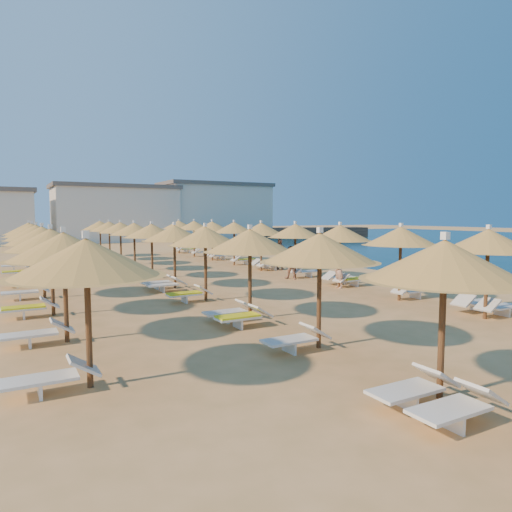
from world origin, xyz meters
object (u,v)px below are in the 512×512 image
beachgoer_c (280,254)px  beachgoer_a (339,271)px  beachgoer_b (292,263)px  jetty (275,233)px  parasol_row_west (174,234)px  parasol_row_east (295,232)px

beachgoer_c → beachgoer_a: size_ratio=1.19×
beachgoer_c → beachgoer_b: bearing=-92.6°
jetty → beachgoer_a: size_ratio=18.54×
beachgoer_b → beachgoer_a: size_ratio=1.09×
parasol_row_west → beachgoer_c: parasol_row_west is taller
parasol_row_east → beachgoer_a: (-0.06, -3.77, -1.71)m
parasol_row_west → beachgoer_c: (8.13, 3.81, -1.55)m
beachgoer_c → beachgoer_a: beachgoer_c is taller
parasol_row_west → beachgoer_a: bearing=-29.4°
beachgoer_c → beachgoer_a: 7.72m
beachgoer_b → parasol_row_west: bearing=-122.9°
beachgoer_a → beachgoer_b: bearing=-167.7°
jetty → parasol_row_east: size_ratio=0.75×
parasol_row_east → beachgoer_a: 4.14m
parasol_row_east → beachgoer_b: bearing=-147.0°
jetty → parasol_row_east: (-22.43, -38.83, 1.77)m
beachgoer_c → parasol_row_west: bearing=-133.8°
parasol_row_west → beachgoer_b: (6.35, -0.26, -1.64)m
jetty → beachgoer_a: bearing=-107.5°
jetty → parasol_row_east: 44.88m
parasol_row_west → beachgoer_b: size_ratio=22.80×
jetty → beachgoer_c: 40.86m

